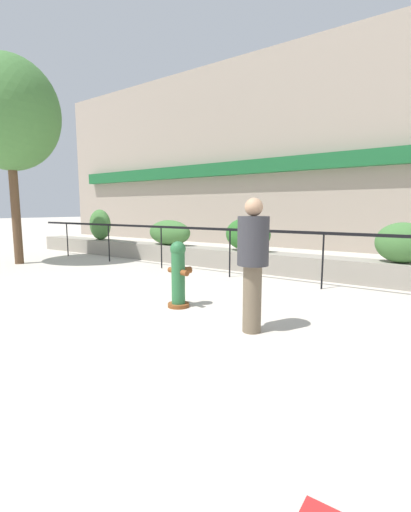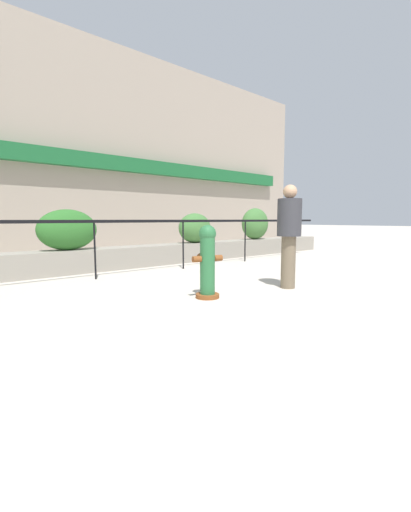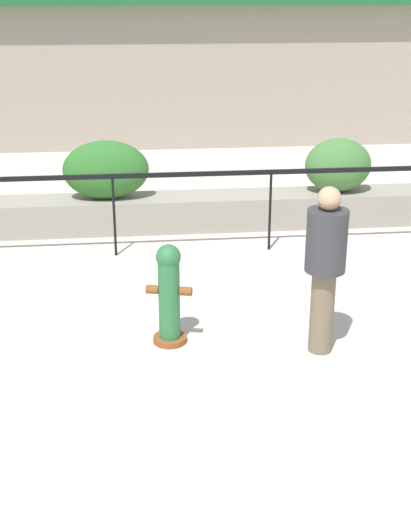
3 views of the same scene
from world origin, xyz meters
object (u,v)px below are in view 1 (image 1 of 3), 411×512
Objects in this scene: pedestrian at (253,257)px; hedge_bush_3 at (402,243)px; street_tree at (8,114)px; fire_hydrant at (178,274)px; hedge_bush_0 at (100,225)px; hedge_bush_1 at (169,233)px; hedge_bush_2 at (248,234)px.

hedge_bush_3 is at bearing 72.26° from pedestrian.
pedestrian is at bearing -8.03° from street_tree.
street_tree is at bearing 173.12° from fire_hydrant.
hedge_bush_0 is 1.00× the size of fire_hydrant.
hedge_bush_1 is 1.42× the size of fire_hydrant.
hedge_bush_0 is at bearing 180.00° from hedge_bush_2.
pedestrian is at bearing -26.44° from hedge_bush_0.
hedge_bush_3 is (9.47, 0.00, -0.13)m from hedge_bush_0.
hedge_bush_2 reaches higher than hedge_bush_3.
hedge_bush_1 is at bearing 41.29° from street_tree.
pedestrian is at bearing -39.63° from hedge_bush_1.
hedge_bush_0 is at bearing 89.17° from street_tree.
fire_hydrant is 0.62× the size of pedestrian.
hedge_bush_3 is at bearing 0.00° from hedge_bush_2.
hedge_bush_1 is at bearing 180.00° from hedge_bush_3.
pedestrian is at bearing -107.74° from hedge_bush_3.
hedge_bush_1 is 1.50× the size of hedge_bush_3.
fire_hydrant is (6.66, -3.71, -0.49)m from hedge_bush_0.
hedge_bush_2 is (5.95, 0.00, -0.10)m from hedge_bush_0.
hedge_bush_1 is at bearing 140.37° from pedestrian.
fire_hydrant is 1.61m from pedestrian.
hedge_bush_3 is at bearing 0.00° from hedge_bush_0.
street_tree is (-3.31, -2.90, 3.32)m from hedge_bush_1.
hedge_bush_3 is (6.20, 0.00, 0.03)m from hedge_bush_1.
street_tree is (-6.70, 0.81, 3.65)m from fire_hydrant.
pedestrian reaches higher than fire_hydrant.
fire_hydrant is at bearing -127.15° from hedge_bush_3.
hedge_bush_2 is 0.22× the size of street_tree.
pedestrian is (-1.30, -4.06, 0.07)m from hedge_bush_3.
street_tree is 8.90m from pedestrian.
hedge_bush_0 is 7.64m from fire_hydrant.
hedge_bush_0 reaches higher than fire_hydrant.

